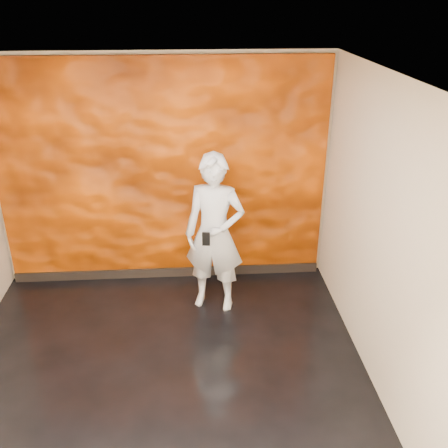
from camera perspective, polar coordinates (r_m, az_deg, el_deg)
room at (r=4.23m, az=-8.02°, el=-3.24°), size 4.02×4.02×2.81m
feature_wall at (r=6.03m, az=-6.93°, el=5.55°), size 3.90×0.06×2.75m
baseboard at (r=6.56m, az=-6.35°, el=-5.48°), size 3.90×0.04×0.12m
man at (r=5.56m, az=-1.08°, el=-1.16°), size 0.77×0.61×1.85m
phone at (r=5.29m, az=-2.06°, el=-1.72°), size 0.08×0.03×0.16m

